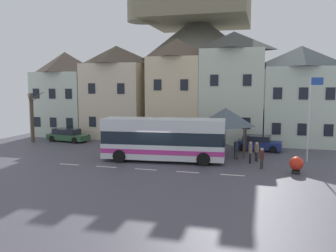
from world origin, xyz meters
name	(u,v)px	position (x,y,z in m)	size (l,w,h in m)	color
ground_plane	(156,163)	(0.00, 0.00, -0.03)	(40.00, 60.00, 0.07)	#4C4A55
townhouse_00	(66,94)	(-14.76, 11.81, 4.87)	(6.13, 5.68, 9.75)	silver
townhouse_01	(117,92)	(-8.25, 11.80, 5.13)	(6.69, 5.67, 10.27)	beige
townhouse_02	(177,90)	(-1.18, 11.50, 5.40)	(5.54, 5.07, 10.80)	beige
townhouse_03	(233,87)	(4.73, 11.89, 5.67)	(6.24, 5.84, 11.34)	beige
townhouse_04	(300,95)	(11.35, 12.22, 4.87)	(6.79, 6.50, 9.74)	silver
hilltop_castle	(198,66)	(-2.08, 28.75, 8.90)	(42.19, 42.19, 23.73)	#5D5C51
transit_bus	(164,140)	(0.44, 0.60, 1.67)	(9.62, 3.30, 3.31)	silver
bus_shelter	(226,117)	(4.77, 4.60, 3.17)	(3.60, 3.60, 3.97)	#473D33
parked_car_00	(258,143)	(7.51, 7.14, 0.67)	(4.08, 2.21, 1.36)	navy
parked_car_01	(126,139)	(-5.06, 6.45, 0.69)	(4.11, 1.97, 1.41)	silver
parked_car_02	(68,135)	(-11.94, 7.24, 0.65)	(4.59, 2.30, 1.33)	#315B37
pedestrian_00	(250,151)	(6.99, 1.53, 0.96)	(0.29, 0.30, 1.65)	black
pedestrian_01	(236,147)	(5.83, 2.69, 0.96)	(0.35, 0.35, 1.61)	#38332D
pedestrian_02	(257,150)	(7.44, 2.31, 0.88)	(0.35, 0.35, 1.51)	#38332D
pedestrian_03	(262,157)	(7.83, -0.08, 0.82)	(0.30, 0.33, 1.50)	#38332D
public_bench	(206,144)	(2.82, 6.75, 0.47)	(1.43, 0.48, 0.87)	#473828
flagpole	(310,113)	(11.28, 3.17, 3.80)	(0.95, 0.10, 6.51)	silver
harbour_buoy	(296,164)	(10.05, -1.00, 0.66)	(0.92, 0.92, 1.17)	black
bare_tree_00	(32,117)	(-15.22, 5.94, 2.61)	(1.87, 1.90, 5.21)	brown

